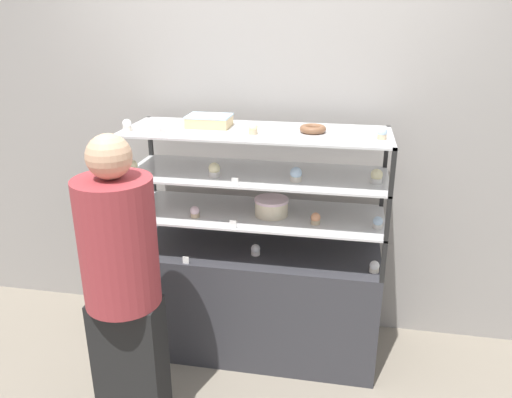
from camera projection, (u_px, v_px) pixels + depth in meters
name	position (u px, v px, depth m)	size (l,w,h in m)	color
ground_plane	(256.00, 347.00, 3.30)	(20.00, 20.00, 0.00)	gray
back_wall	(268.00, 140.00, 3.21)	(8.00, 0.05, 2.60)	gray
display_base	(256.00, 300.00, 3.17)	(1.50, 0.53, 0.71)	#333338
display_riser_lower	(256.00, 215.00, 2.96)	(1.50, 0.53, 0.25)	black
display_riser_middle	(256.00, 175.00, 2.88)	(1.50, 0.53, 0.25)	black
display_riser_upper	(256.00, 133.00, 2.79)	(1.50, 0.53, 0.25)	black
layer_cake_centerpiece	(271.00, 207.00, 2.91)	(0.20, 0.20, 0.10)	beige
sheet_cake_frosted	(209.00, 121.00, 2.87)	(0.25, 0.18, 0.07)	#DBBC84
cupcake_0	(145.00, 243.00, 3.07)	(0.06, 0.06, 0.07)	#CCB28C
cupcake_1	(256.00, 250.00, 2.98)	(0.06, 0.06, 0.07)	white
cupcake_2	(374.00, 267.00, 2.78)	(0.06, 0.06, 0.07)	beige
price_tag_0	(186.00, 260.00, 2.88)	(0.04, 0.00, 0.04)	white
cupcake_3	(139.00, 207.00, 2.96)	(0.05, 0.05, 0.07)	beige
cupcake_4	(195.00, 212.00, 2.89)	(0.05, 0.05, 0.07)	#CCB28C
cupcake_5	(316.00, 219.00, 2.79)	(0.05, 0.05, 0.07)	#CCB28C
cupcake_6	(378.00, 223.00, 2.74)	(0.05, 0.05, 0.07)	white
price_tag_1	(233.00, 224.00, 2.74)	(0.04, 0.00, 0.04)	white
cupcake_7	(132.00, 167.00, 2.85)	(0.07, 0.07, 0.08)	white
cupcake_8	(214.00, 170.00, 2.80)	(0.07, 0.07, 0.08)	white
cupcake_9	(296.00, 175.00, 2.72)	(0.07, 0.07, 0.08)	beige
cupcake_10	(377.00, 176.00, 2.69)	(0.07, 0.07, 0.08)	white
price_tag_2	(235.00, 182.00, 2.65)	(0.04, 0.00, 0.04)	white
cupcake_11	(127.00, 125.00, 2.77)	(0.05, 0.05, 0.07)	beige
cupcake_12	(253.00, 128.00, 2.69)	(0.05, 0.05, 0.07)	#CCB28C
cupcake_13	(382.00, 133.00, 2.58)	(0.05, 0.05, 0.07)	#CCB28C
price_tag_3	(163.00, 133.00, 2.63)	(0.04, 0.00, 0.04)	white
donut_glazed	(313.00, 129.00, 2.73)	(0.15, 0.15, 0.04)	brown
customer_figure	(122.00, 281.00, 2.43)	(0.37, 0.37, 1.58)	black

